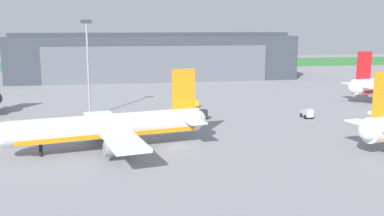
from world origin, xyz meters
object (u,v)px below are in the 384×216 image
object	(u,v)px
maintenance_hangar	(154,57)
stair_truck	(191,103)
apron_light_mast	(88,62)
baggage_tug	(307,113)
pushback_tractor	(199,113)
airliner_near_right	(107,127)

from	to	relation	value
maintenance_hangar	stair_truck	distance (m)	64.47
stair_truck	apron_light_mast	distance (m)	29.25
apron_light_mast	stair_truck	bearing A→B (deg)	18.24
apron_light_mast	baggage_tug	bearing A→B (deg)	-12.19
pushback_tractor	stair_truck	size ratio (longest dim) A/B	1.02
airliner_near_right	stair_truck	world-z (taller)	airliner_near_right
maintenance_hangar	stair_truck	bearing A→B (deg)	-86.63
pushback_tractor	apron_light_mast	distance (m)	28.14
airliner_near_right	baggage_tug	bearing A→B (deg)	22.55
pushback_tractor	stair_truck	bearing A→B (deg)	87.34
baggage_tug	pushback_tractor	distance (m)	24.77
maintenance_hangar	baggage_tug	bearing A→B (deg)	-71.66
baggage_tug	apron_light_mast	xyz separation A→B (m)	(-49.20, 10.62, 11.68)
airliner_near_right	maintenance_hangar	bearing A→B (deg)	80.34
baggage_tug	apron_light_mast	world-z (taller)	apron_light_mast
maintenance_hangar	baggage_tug	xyz separation A→B (m)	(27.50, -82.94, -7.46)
baggage_tug	pushback_tractor	world-z (taller)	baggage_tug
airliner_near_right	stair_truck	distance (m)	43.19
maintenance_hangar	apron_light_mast	size ratio (longest dim) A/B	4.89
maintenance_hangar	pushback_tractor	xyz separation A→B (m)	(3.07, -78.87, -7.43)
baggage_tug	stair_truck	size ratio (longest dim) A/B	0.71
maintenance_hangar	airliner_near_right	distance (m)	103.10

